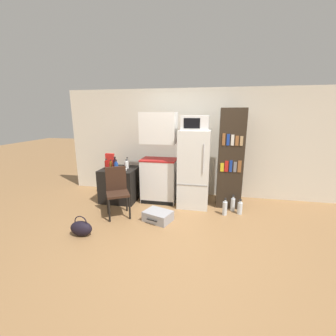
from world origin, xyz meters
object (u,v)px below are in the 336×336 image
object	(u,v)px
bottle_clear_short	(127,163)
water_bottle_middle	(233,204)
bookshelf	(230,159)
handbag	(81,228)
bottle_blue_soda	(116,167)
side_table	(120,184)
bottle_ketchup_red	(106,164)
cereal_box	(110,160)
kitchen_hutch	(159,162)
bottle_milk_white	(127,165)
bottle_wine_dark	(115,165)
suitcase_large_flat	(158,216)
chair	(117,188)
refrigerator	(194,169)
microwave	(195,123)
water_bottle_front	(225,208)
bottle_amber_beer	(111,165)
bowl	(123,170)
water_bottle_back	(240,208)

from	to	relation	value
bottle_clear_short	water_bottle_middle	distance (m)	2.42
bookshelf	handbag	world-z (taller)	bookshelf
bottle_blue_soda	side_table	bearing A→B (deg)	101.62
bookshelf	bottle_ketchup_red	size ratio (longest dim) A/B	9.21
cereal_box	water_bottle_middle	bearing A→B (deg)	-4.76
kitchen_hutch	water_bottle_middle	bearing A→B (deg)	-8.35
kitchen_hutch	handbag	world-z (taller)	kitchen_hutch
cereal_box	handbag	world-z (taller)	cereal_box
bottle_clear_short	cereal_box	distance (m)	0.39
bottle_milk_white	water_bottle_middle	size ratio (longest dim) A/B	0.60
bottle_clear_short	cereal_box	bearing A→B (deg)	-169.72
kitchen_hutch	bottle_ketchup_red	distance (m)	1.14
bottle_wine_dark	handbag	bearing A→B (deg)	-89.80
bookshelf	side_table	bearing A→B (deg)	-176.07
bottle_clear_short	suitcase_large_flat	world-z (taller)	bottle_clear_short
bottle_ketchup_red	chair	size ratio (longest dim) A/B	0.24
bottle_blue_soda	refrigerator	bearing A→B (deg)	11.85
microwave	suitcase_large_flat	size ratio (longest dim) A/B	0.93
water_bottle_front	bottle_ketchup_red	bearing A→B (deg)	173.98
chair	water_bottle_front	xyz separation A→B (m)	(2.01, 0.38, -0.40)
cereal_box	suitcase_large_flat	xyz separation A→B (m)	(1.33, -0.93, -0.78)
bottle_amber_beer	bowl	xyz separation A→B (m)	(0.28, -0.02, -0.07)
bottle_wine_dark	suitcase_large_flat	world-z (taller)	bottle_wine_dark
bowl	bottle_clear_short	bearing A→B (deg)	96.94
chair	water_bottle_back	xyz separation A→B (m)	(2.30, 0.48, -0.42)
bookshelf	handbag	xyz separation A→B (m)	(-2.35, -1.72, -0.88)
bottle_amber_beer	cereal_box	bearing A→B (deg)	118.98
cereal_box	handbag	size ratio (longest dim) A/B	0.83
cereal_box	water_bottle_front	size ratio (longest dim) A/B	0.89
side_table	bottle_ketchup_red	world-z (taller)	bottle_ketchup_red
bottle_amber_beer	bottle_blue_soda	xyz separation A→B (m)	(0.19, -0.15, 0.01)
chair	water_bottle_middle	distance (m)	2.29
bottle_clear_short	water_bottle_back	distance (m)	2.56
microwave	cereal_box	world-z (taller)	microwave
bottle_ketchup_red	bookshelf	bearing A→B (deg)	5.11
suitcase_large_flat	handbag	bearing A→B (deg)	-125.95
microwave	bottle_milk_white	xyz separation A→B (m)	(-1.47, -0.01, -0.91)
bottle_clear_short	side_table	bearing A→B (deg)	-122.87
refrigerator	bottle_ketchup_red	xyz separation A→B (m)	(-1.89, -0.12, 0.03)
bookshelf	bottle_blue_soda	size ratio (longest dim) A/B	8.13
bookshelf	water_bottle_back	distance (m)	0.98
microwave	bottle_blue_soda	world-z (taller)	microwave
kitchen_hutch	bowl	xyz separation A→B (m)	(-0.71, -0.27, -0.14)
bowl	water_bottle_front	xyz separation A→B (m)	(2.10, -0.18, -0.60)
bottle_blue_soda	handbag	bearing A→B (deg)	-93.05
bottle_blue_soda	water_bottle_back	bearing A→B (deg)	1.08
water_bottle_middle	water_bottle_back	size ratio (longest dim) A/B	1.10
bottle_clear_short	water_bottle_middle	xyz separation A→B (m)	(2.31, -0.29, -0.68)
bookshelf	bowl	size ratio (longest dim) A/B	13.83
bottle_blue_soda	bottle_amber_beer	bearing A→B (deg)	141.45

